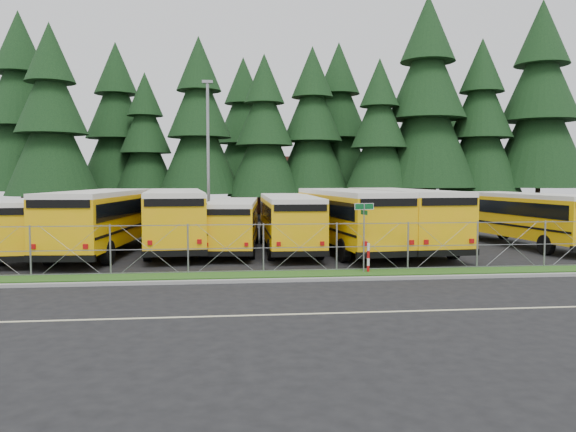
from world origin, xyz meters
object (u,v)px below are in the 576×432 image
object	(u,v)px
bus_2	(175,221)
bus_4	(289,223)
bus_east	(525,220)
street_sign	(364,223)
striped_bollard	(368,258)
bus_1	(104,223)
bus_6	(399,220)
bus_0	(45,227)
bus_5	(346,221)
light_standard	(208,152)
bus_3	(234,226)

from	to	relation	value
bus_2	bus_4	distance (m)	5.95
bus_east	bus_4	bearing A→B (deg)	174.89
street_sign	striped_bollard	world-z (taller)	street_sign
bus_1	striped_bollard	distance (m)	13.56
bus_6	striped_bollard	bearing A→B (deg)	-121.15
bus_4	bus_east	world-z (taller)	bus_east
bus_east	striped_bollard	distance (m)	13.09
bus_0	bus_6	xyz separation A→B (m)	(17.88, 0.00, 0.20)
bus_6	bus_5	bearing A→B (deg)	-179.60
bus_5	street_sign	distance (m)	6.51
bus_2	bus_4	world-z (taller)	bus_2
street_sign	striped_bollard	size ratio (longest dim) A/B	2.34
light_standard	bus_3	bearing A→B (deg)	-79.53
bus_1	street_sign	xyz separation A→B (m)	(11.54, -6.74, 0.44)
bus_6	bus_2	bearing A→B (deg)	170.19
striped_bollard	light_standard	distance (m)	17.74
bus_2	light_standard	xyz separation A→B (m)	(1.50, 7.83, 3.92)
bus_2	street_sign	distance (m)	11.28
bus_5	bus_3	bearing A→B (deg)	165.52
bus_east	bus_6	bearing A→B (deg)	178.49
bus_2	bus_4	size ratio (longest dim) A/B	1.09
bus_2	bus_east	world-z (taller)	bus_2
bus_1	light_standard	distance (m)	10.87
street_sign	bus_5	bearing A→B (deg)	84.23
bus_2	bus_0	bearing A→B (deg)	-175.09
striped_bollard	bus_6	bearing A→B (deg)	63.37
bus_0	light_standard	world-z (taller)	light_standard
bus_east	light_standard	world-z (taller)	light_standard
bus_0	bus_1	size ratio (longest dim) A/B	0.88
striped_bollard	street_sign	bearing A→B (deg)	-179.28
bus_1	bus_2	bearing A→B (deg)	22.79
bus_1	bus_2	xyz separation A→B (m)	(3.39, 1.05, -0.01)
bus_2	bus_6	world-z (taller)	bus_6
striped_bollard	bus_3	bearing A→B (deg)	126.05
bus_east	light_standard	bearing A→B (deg)	147.95
bus_4	bus_5	world-z (taller)	bus_5
bus_0	bus_2	xyz separation A→B (m)	(6.18, 1.09, 0.18)
bus_3	street_sign	world-z (taller)	street_sign
bus_6	street_sign	bearing A→B (deg)	-122.40
bus_2	light_standard	bearing A→B (deg)	74.11
street_sign	light_standard	size ratio (longest dim) A/B	0.28
bus_0	bus_east	size ratio (longest dim) A/B	0.95
bus_3	street_sign	distance (m)	8.91
bus_1	bus_6	world-z (taller)	bus_6
bus_4	striped_bollard	xyz separation A→B (m)	(2.44, -6.97, -0.84)
bus_0	bus_east	distance (m)	25.28
light_standard	bus_east	bearing A→B (deg)	-24.99
bus_1	light_standard	world-z (taller)	light_standard
bus_3	bus_6	distance (m)	8.68
bus_6	striped_bollard	world-z (taller)	bus_6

